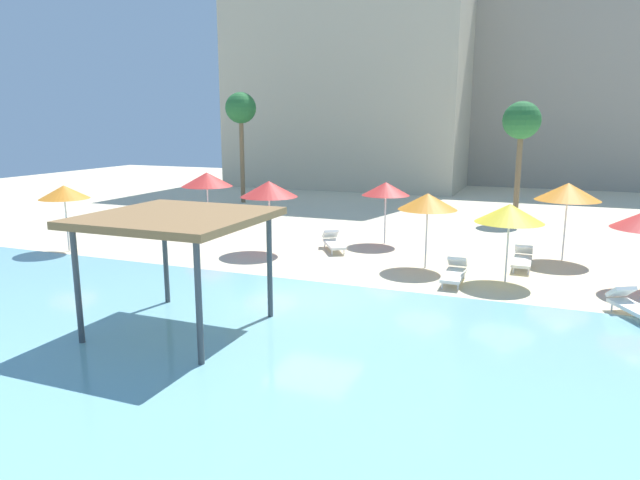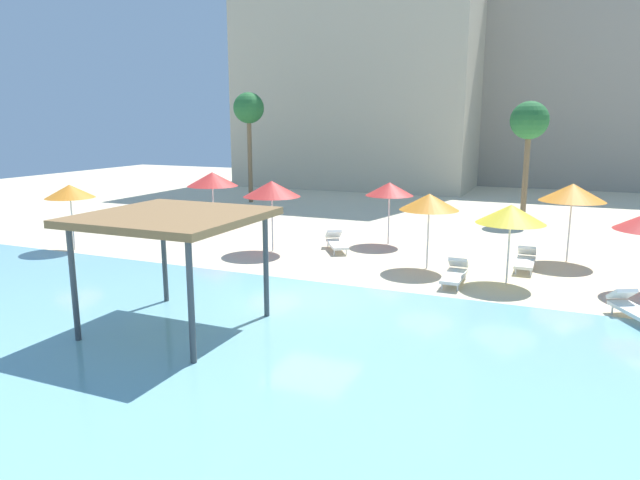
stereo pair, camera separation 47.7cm
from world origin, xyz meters
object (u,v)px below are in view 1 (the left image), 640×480
at_px(palm_tree_1, 522,123).
at_px(shade_pavilion, 177,222).
at_px(beach_umbrella_red_2, 207,179).
at_px(beach_umbrella_red_4, 386,189).
at_px(lounge_chair_2, 634,306).
at_px(palm_tree_0, 241,111).
at_px(lounge_chair_0, 333,242).
at_px(lounge_chair_3, 523,259).
at_px(beach_umbrella_orange_7, 568,192).
at_px(lounge_chair_4, 455,272).
at_px(beach_umbrella_orange_0, 428,202).
at_px(beach_umbrella_red_3, 269,189).
at_px(beach_umbrella_orange_6, 64,192).
at_px(beach_umbrella_yellow_5, 510,213).

bearing_deg(palm_tree_1, shade_pavilion, -108.44).
height_order(beach_umbrella_red_2, beach_umbrella_red_4, beach_umbrella_red_2).
bearing_deg(lounge_chair_2, palm_tree_0, -155.29).
bearing_deg(palm_tree_0, lounge_chair_0, -46.67).
bearing_deg(lounge_chair_2, lounge_chair_3, -174.53).
distance_m(beach_umbrella_orange_7, lounge_chair_4, 6.04).
relative_size(beach_umbrella_orange_0, lounge_chair_4, 1.39).
height_order(beach_umbrella_red_3, beach_umbrella_orange_7, beach_umbrella_orange_7).
bearing_deg(lounge_chair_4, shade_pavilion, -39.71).
height_order(beach_umbrella_red_4, beach_umbrella_orange_7, beach_umbrella_orange_7).
xyz_separation_m(beach_umbrella_orange_0, beach_umbrella_red_3, (-6.26, 0.26, 0.14)).
distance_m(beach_umbrella_orange_0, palm_tree_1, 12.15).
bearing_deg(beach_umbrella_orange_0, beach_umbrella_red_3, 177.62).
relative_size(beach_umbrella_orange_6, beach_umbrella_orange_7, 0.91).
relative_size(beach_umbrella_red_4, palm_tree_1, 0.43).
xyz_separation_m(beach_umbrella_red_3, lounge_chair_4, (7.51, -1.78, -2.16)).
xyz_separation_m(beach_umbrella_orange_6, lounge_chair_0, (9.70, 4.13, -2.03)).
distance_m(beach_umbrella_red_4, beach_umbrella_orange_6, 12.83).
height_order(beach_umbrella_red_4, palm_tree_0, palm_tree_0).
bearing_deg(beach_umbrella_red_4, lounge_chair_2, -37.75).
bearing_deg(beach_umbrella_orange_0, lounge_chair_4, -50.50).
relative_size(beach_umbrella_yellow_5, palm_tree_0, 0.37).
bearing_deg(beach_umbrella_yellow_5, lounge_chair_3, 78.59).
distance_m(beach_umbrella_yellow_5, lounge_chair_4, 2.53).
xyz_separation_m(beach_umbrella_red_4, lounge_chair_3, (5.63, -2.17, -1.99)).
relative_size(beach_umbrella_red_3, palm_tree_0, 0.41).
bearing_deg(lounge_chair_4, beach_umbrella_red_3, -103.92).
distance_m(lounge_chair_0, lounge_chair_4, 6.04).
bearing_deg(lounge_chair_3, lounge_chair_4, -34.88).
bearing_deg(beach_umbrella_red_2, beach_umbrella_orange_0, -17.29).
distance_m(beach_umbrella_orange_0, palm_tree_0, 19.01).
relative_size(shade_pavilion, palm_tree_1, 0.65).
bearing_deg(beach_umbrella_orange_6, beach_umbrella_orange_0, 11.04).
bearing_deg(beach_umbrella_red_2, beach_umbrella_red_3, -33.29).
bearing_deg(beach_umbrella_orange_0, lounge_chair_3, 21.56).
height_order(beach_umbrella_red_4, lounge_chair_2, beach_umbrella_red_4).
xyz_separation_m(beach_umbrella_red_2, lounge_chair_2, (17.31, -6.69, -2.05)).
height_order(beach_umbrella_orange_0, lounge_chair_2, beach_umbrella_orange_0).
bearing_deg(lounge_chair_4, beach_umbrella_red_4, -143.96).
bearing_deg(beach_umbrella_red_4, beach_umbrella_red_2, 179.76).
distance_m(shade_pavilion, lounge_chair_2, 11.95).
bearing_deg(lounge_chair_2, beach_umbrella_orange_0, -145.68).
bearing_deg(lounge_chair_3, lounge_chair_2, 33.63).
bearing_deg(beach_umbrella_red_4, beach_umbrella_red_3, -140.30).
bearing_deg(beach_umbrella_orange_0, shade_pavilion, -117.34).
relative_size(beach_umbrella_red_3, lounge_chair_3, 1.48).
relative_size(beach_umbrella_orange_7, lounge_chair_4, 1.51).
relative_size(beach_umbrella_orange_7, palm_tree_1, 0.47).
bearing_deg(palm_tree_1, beach_umbrella_red_4, -120.20).
bearing_deg(beach_umbrella_orange_7, beach_umbrella_red_4, 176.87).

